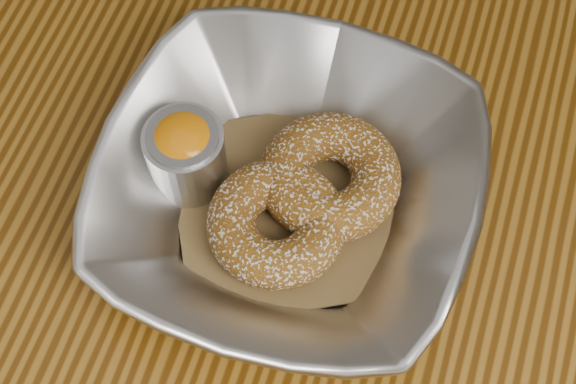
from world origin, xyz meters
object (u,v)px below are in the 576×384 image
(serving_bowl, at_px, (288,192))
(ramekin, at_px, (186,153))
(donut_back, at_px, (330,177))
(donut_front, at_px, (277,223))
(table, at_px, (243,279))

(serving_bowl, height_order, ramekin, ramekin)
(donut_back, bearing_deg, ramekin, -169.12)
(serving_bowl, relative_size, donut_front, 2.72)
(donut_back, relative_size, donut_front, 1.04)
(table, relative_size, serving_bowl, 4.97)
(donut_back, height_order, donut_front, donut_back)
(table, distance_m, donut_back, 0.14)
(donut_front, xyz_separation_m, ramekin, (-0.07, 0.02, 0.01))
(table, xyz_separation_m, serving_bowl, (0.03, 0.02, 0.13))
(donut_back, distance_m, donut_front, 0.05)
(donut_front, height_order, ramekin, ramekin)
(serving_bowl, height_order, donut_front, serving_bowl)
(serving_bowl, relative_size, ramekin, 4.20)
(table, bearing_deg, donut_front, -5.75)
(ramekin, bearing_deg, table, -28.07)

